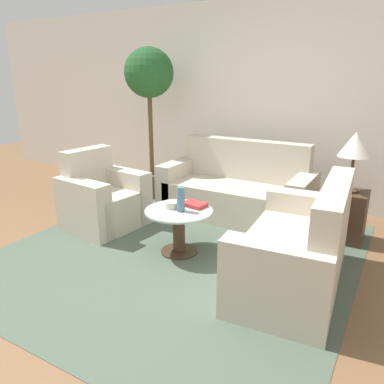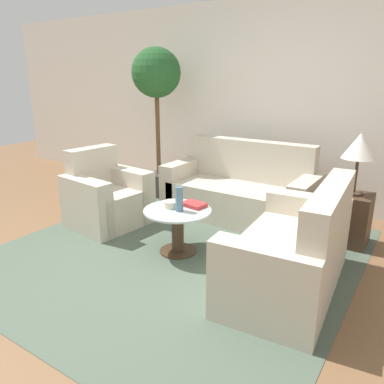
# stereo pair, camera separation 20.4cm
# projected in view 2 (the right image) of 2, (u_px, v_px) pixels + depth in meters

# --- Properties ---
(ground_plane) EXTENTS (14.00, 14.00, 0.00)m
(ground_plane) POSITION_uv_depth(u_px,v_px,m) (122.00, 285.00, 3.09)
(ground_plane) COLOR brown
(wall_back) EXTENTS (10.00, 0.06, 2.60)m
(wall_back) POSITION_uv_depth(u_px,v_px,m) (264.00, 104.00, 4.91)
(wall_back) COLOR white
(wall_back) RESTS_ON ground_plane
(rug) EXTENTS (3.19, 3.30, 0.01)m
(rug) POSITION_uv_depth(u_px,v_px,m) (178.00, 251.00, 3.67)
(rug) COLOR #4C5B4C
(rug) RESTS_ON ground_plane
(sofa_main) EXTENTS (1.80, 0.78, 0.91)m
(sofa_main) POSITION_uv_depth(u_px,v_px,m) (242.00, 193.00, 4.52)
(sofa_main) COLOR beige
(sofa_main) RESTS_ON ground_plane
(armchair) EXTENTS (0.80, 0.88, 0.87)m
(armchair) POSITION_uv_depth(u_px,v_px,m) (106.00, 199.00, 4.29)
(armchair) COLOR beige
(armchair) RESTS_ON ground_plane
(loveseat) EXTENTS (0.84, 1.49, 0.89)m
(loveseat) POSITION_uv_depth(u_px,v_px,m) (297.00, 256.00, 2.95)
(loveseat) COLOR beige
(loveseat) RESTS_ON ground_plane
(coffee_table) EXTENTS (0.65, 0.65, 0.44)m
(coffee_table) POSITION_uv_depth(u_px,v_px,m) (178.00, 225.00, 3.58)
(coffee_table) COLOR #422D1E
(coffee_table) RESTS_ON ground_plane
(side_table) EXTENTS (0.37, 0.37, 0.53)m
(side_table) POSITION_uv_depth(u_px,v_px,m) (350.00, 219.00, 3.79)
(side_table) COLOR #422D1E
(side_table) RESTS_ON ground_plane
(table_lamp) EXTENTS (0.32, 0.32, 0.61)m
(table_lamp) POSITION_uv_depth(u_px,v_px,m) (359.00, 148.00, 3.57)
(table_lamp) COLOR #422D1E
(table_lamp) RESTS_ON side_table
(potted_plant) EXTENTS (0.65, 0.65, 2.02)m
(potted_plant) POSITION_uv_depth(u_px,v_px,m) (157.00, 89.00, 5.00)
(potted_plant) COLOR #3D3833
(potted_plant) RESTS_ON ground_plane
(vase) EXTENTS (0.07, 0.07, 0.23)m
(vase) POSITION_uv_depth(u_px,v_px,m) (179.00, 199.00, 3.47)
(vase) COLOR slate
(vase) RESTS_ON coffee_table
(bowl) EXTENTS (0.14, 0.14, 0.06)m
(bowl) POSITION_uv_depth(u_px,v_px,m) (171.00, 204.00, 3.59)
(bowl) COLOR beige
(bowl) RESTS_ON coffee_table
(book_stack) EXTENTS (0.25, 0.19, 0.04)m
(book_stack) POSITION_uv_depth(u_px,v_px,m) (194.00, 204.00, 3.62)
(book_stack) COLOR #BC3333
(book_stack) RESTS_ON coffee_table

